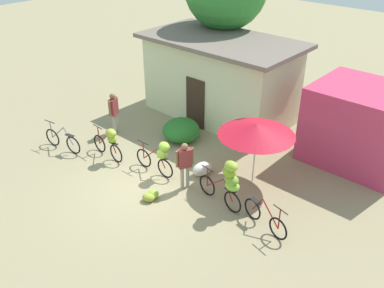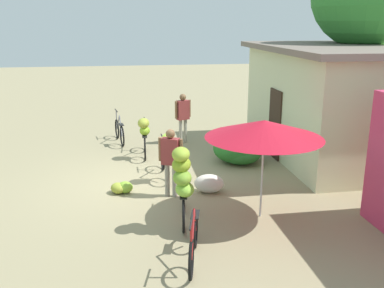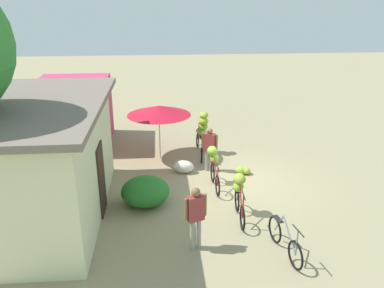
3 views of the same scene
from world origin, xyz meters
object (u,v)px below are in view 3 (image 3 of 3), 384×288
(shop_pink, at_px, (73,113))
(bicycle_by_shop, at_px, (203,130))
(bicycle_near_pile, at_px, (239,193))
(person_bystander, at_px, (196,212))
(bicycle_leftmost, at_px, (285,241))
(banana_pile_on_ground, at_px, (243,170))
(building_low, at_px, (42,160))
(person_vendor, at_px, (210,145))
(market_umbrella, at_px, (159,110))
(produce_sack, at_px, (184,167))
(bicycle_rightmost, at_px, (199,134))
(bicycle_center_loaded, at_px, (214,164))

(shop_pink, distance_m, bicycle_by_shop, 5.38)
(bicycle_near_pile, relative_size, person_bystander, 1.00)
(bicycle_leftmost, xyz_separation_m, banana_pile_on_ground, (4.49, 0.05, -0.23))
(building_low, height_order, person_bystander, building_low)
(bicycle_by_shop, xyz_separation_m, person_vendor, (-1.60, -0.05, -0.03))
(bicycle_leftmost, bearing_deg, market_umbrella, 24.79)
(market_umbrella, distance_m, bicycle_leftmost, 7.00)
(bicycle_near_pile, height_order, produce_sack, bicycle_near_pile)
(building_low, bearing_deg, market_umbrella, -39.27)
(produce_sack, bearing_deg, shop_pink, 52.32)
(bicycle_leftmost, height_order, person_vendor, person_vendor)
(banana_pile_on_ground, height_order, person_vendor, person_vendor)
(bicycle_rightmost, bearing_deg, person_bystander, 173.45)
(banana_pile_on_ground, bearing_deg, bicycle_rightmost, 20.08)
(bicycle_by_shop, xyz_separation_m, banana_pile_on_ground, (-1.96, -1.18, -0.86))
(banana_pile_on_ground, relative_size, produce_sack, 0.88)
(shop_pink, bearing_deg, building_low, -176.75)
(bicycle_near_pile, bearing_deg, bicycle_leftmost, -157.59)
(produce_sack, bearing_deg, market_umbrella, 28.93)
(bicycle_center_loaded, distance_m, bicycle_by_shop, 2.70)
(person_vendor, bearing_deg, bicycle_center_loaded, -179.65)
(bicycle_near_pile, bearing_deg, banana_pile_on_ground, -14.32)
(bicycle_leftmost, height_order, produce_sack, bicycle_leftmost)
(building_low, bearing_deg, bicycle_near_pile, -96.13)
(building_low, distance_m, bicycle_near_pile, 5.39)
(shop_pink, xyz_separation_m, market_umbrella, (-1.86, -3.47, 0.55))
(person_vendor, height_order, person_bystander, person_bystander)
(bicycle_leftmost, relative_size, person_bystander, 1.05)
(bicycle_near_pile, height_order, bicycle_by_shop, bicycle_by_shop)
(bicycle_near_pile, bearing_deg, shop_pink, 41.75)
(shop_pink, bearing_deg, produce_sack, -127.68)
(bicycle_leftmost, bearing_deg, bicycle_by_shop, 10.77)
(bicycle_rightmost, xyz_separation_m, person_vendor, (-2.87, -0.05, 0.61))
(market_umbrella, bearing_deg, banana_pile_on_ground, -121.36)
(banana_pile_on_ground, height_order, person_bystander, person_bystander)
(bicycle_by_shop, bearing_deg, bicycle_near_pile, -174.02)
(person_bystander, bearing_deg, building_low, 63.64)
(bicycle_leftmost, bearing_deg, produce_sack, 23.50)
(banana_pile_on_ground, bearing_deg, market_umbrella, 58.64)
(shop_pink, height_order, bicycle_rightmost, shop_pink)
(building_low, distance_m, bicycle_rightmost, 7.30)
(produce_sack, bearing_deg, building_low, 121.53)
(bicycle_center_loaded, xyz_separation_m, bicycle_rightmost, (3.96, 0.06, -0.39))
(bicycle_center_loaded, relative_size, produce_sack, 2.35)
(building_low, height_order, banana_pile_on_ground, building_low)
(building_low, relative_size, produce_sack, 8.98)
(bicycle_near_pile, bearing_deg, person_bystander, 136.29)
(bicycle_by_shop, xyz_separation_m, produce_sack, (-1.67, 0.85, -0.77))
(bicycle_center_loaded, xyz_separation_m, banana_pile_on_ground, (0.74, -1.12, -0.61))
(market_umbrella, height_order, bicycle_near_pile, market_umbrella)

